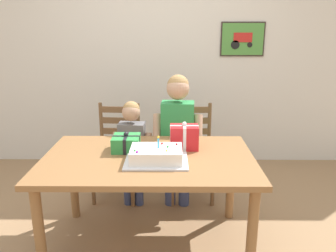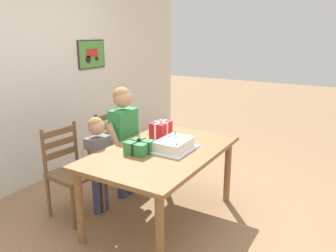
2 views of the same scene
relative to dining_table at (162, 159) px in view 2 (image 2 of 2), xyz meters
name	(u,v)px [view 2 (image 2 of 2)]	position (x,y,z in m)	size (l,w,h in m)	color
ground_plane	(162,219)	(0.00, 0.00, -0.65)	(20.00, 20.00, 0.00)	#997551
back_wall	(30,77)	(0.00, 1.82, 0.65)	(6.40, 0.11, 2.60)	silver
dining_table	(162,159)	(0.00, 0.00, 0.00)	(1.54, 0.98, 0.74)	olive
birthday_cake	(174,145)	(0.06, -0.10, 0.14)	(0.44, 0.34, 0.19)	silver
gift_box_red_large	(161,131)	(0.27, 0.18, 0.18)	(0.22, 0.16, 0.22)	red
gift_box_beside_cake	(139,147)	(-0.18, 0.14, 0.15)	(0.21, 0.22, 0.15)	#2D8E42
chair_left	(72,171)	(-0.36, 0.84, -0.18)	(0.45, 0.45, 0.92)	brown
chair_right	(118,150)	(0.37, 0.84, -0.18)	(0.43, 0.43, 0.92)	brown
child_older	(124,132)	(0.23, 0.63, 0.11)	(0.46, 0.27, 1.25)	#38426B
child_younger	(98,156)	(-0.19, 0.63, -0.03)	(0.38, 0.22, 1.01)	#38426B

